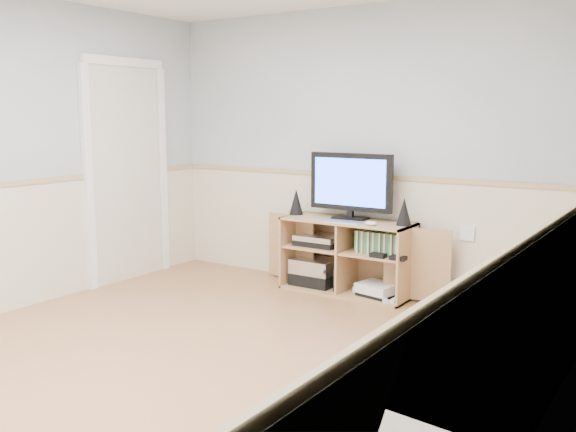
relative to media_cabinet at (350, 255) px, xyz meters
The scene contains 11 objects.
room 2.13m from the media_cabinet, 91.98° to the right, with size 4.04×4.54×2.54m.
media_cabinet is the anchor object (origin of this frame).
monitor 0.63m from the media_cabinet, 90.00° to the right, with size 0.78×0.18×0.58m.
speaker_left 0.70m from the media_cabinet, behind, with size 0.13×0.13×0.24m, color black.
speaker_right 0.68m from the media_cabinet, ahead, with size 0.13×0.13×0.23m, color black.
keyboard 0.38m from the media_cabinet, 82.13° to the right, with size 0.33×0.13×0.01m, color silver.
mouse 0.49m from the media_cabinet, 33.18° to the right, with size 0.10×0.06×0.04m, color white.
av_components 0.34m from the media_cabinet, behind, with size 0.50×0.29×0.47m.
game_consoles 0.40m from the media_cabinet, 12.34° to the right, with size 0.46×0.32×0.11m.
game_cases 0.35m from the media_cabinet, 13.18° to the right, with size 0.39×0.14×0.19m, color #3F8C3F.
wall_outlet 1.04m from the media_cabinet, 10.04° to the left, with size 0.12×0.03×0.12m, color white.
Camera 1 is at (2.63, -2.89, 1.56)m, focal length 40.00 mm.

